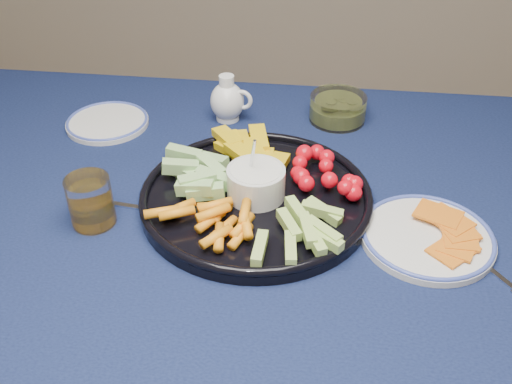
# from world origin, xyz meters

# --- Properties ---
(dining_table) EXTENTS (1.67, 1.07, 0.75)m
(dining_table) POSITION_xyz_m (0.00, 0.00, 0.66)
(dining_table) COLOR #462F17
(dining_table) RESTS_ON ground
(crudite_platter) EXTENTS (0.40, 0.40, 0.13)m
(crudite_platter) POSITION_xyz_m (0.09, 0.05, 0.77)
(crudite_platter) COLOR black
(crudite_platter) RESTS_ON dining_table
(creamer_pitcher) EXTENTS (0.09, 0.07, 0.10)m
(creamer_pitcher) POSITION_xyz_m (-0.01, 0.35, 0.79)
(creamer_pitcher) COLOR white
(creamer_pitcher) RESTS_ON dining_table
(pickle_bowl) EXTENTS (0.12, 0.12, 0.06)m
(pickle_bowl) POSITION_xyz_m (0.23, 0.37, 0.77)
(pickle_bowl) COLOR white
(pickle_bowl) RESTS_ON dining_table
(cheese_plate) EXTENTS (0.21, 0.21, 0.03)m
(cheese_plate) POSITION_xyz_m (0.38, -0.01, 0.76)
(cheese_plate) COLOR silver
(cheese_plate) RESTS_ON dining_table
(juice_tumbler) EXTENTS (0.07, 0.07, 0.09)m
(juice_tumbler) POSITION_xyz_m (-0.17, -0.03, 0.78)
(juice_tumbler) COLOR white
(juice_tumbler) RESTS_ON dining_table
(fork_left) EXTENTS (0.16, 0.03, 0.00)m
(fork_left) POSITION_xyz_m (-0.10, 0.01, 0.75)
(fork_left) COLOR silver
(fork_left) RESTS_ON dining_table
(fork_right) EXTENTS (0.09, 0.12, 0.00)m
(fork_right) POSITION_xyz_m (0.47, -0.08, 0.75)
(fork_right) COLOR silver
(fork_right) RESTS_ON dining_table
(side_plate_extra) EXTENTS (0.17, 0.17, 0.01)m
(side_plate_extra) POSITION_xyz_m (-0.26, 0.29, 0.75)
(side_plate_extra) COLOR silver
(side_plate_extra) RESTS_ON dining_table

